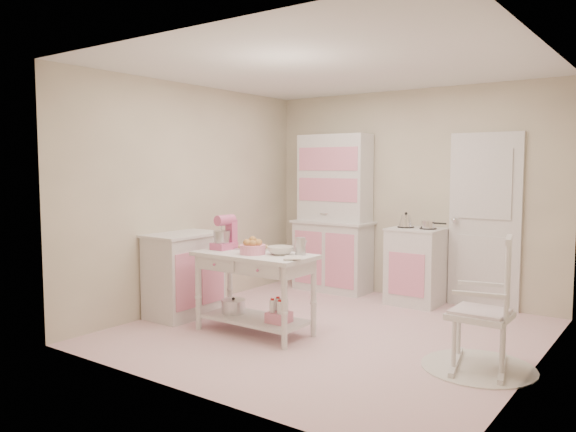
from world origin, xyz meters
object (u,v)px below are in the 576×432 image
(stove, at_px, (416,266))
(work_table, at_px, (255,293))
(hutch, at_px, (333,213))
(rocking_chair, at_px, (480,302))
(stand_mixer, at_px, (224,233))
(base_cabinet, at_px, (184,275))
(bread_basket, at_px, (253,249))

(stove, bearing_deg, work_table, -111.59)
(hutch, distance_m, stove, 1.33)
(rocking_chair, height_order, stand_mixer, stand_mixer)
(hutch, distance_m, base_cabinet, 2.25)
(stand_mixer, relative_size, bread_basket, 1.36)
(stove, xyz_separation_m, base_cabinet, (-1.86, -2.02, 0.00))
(stand_mixer, bearing_deg, stove, 62.12)
(rocking_chair, distance_m, work_table, 2.14)
(work_table, xyz_separation_m, bread_basket, (0.02, -0.05, 0.45))
(stand_mixer, bearing_deg, base_cabinet, -179.38)
(stove, distance_m, work_table, 2.22)
(base_cabinet, xyz_separation_m, stand_mixer, (0.62, -0.03, 0.51))
(base_cabinet, xyz_separation_m, bread_basket, (1.06, -0.10, 0.39))
(hutch, relative_size, base_cabinet, 2.26)
(base_cabinet, bearing_deg, stand_mixer, -2.67)
(hutch, height_order, bread_basket, hutch)
(bread_basket, bearing_deg, rocking_chair, 9.55)
(hutch, bearing_deg, stand_mixer, -91.02)
(bread_basket, bearing_deg, hutch, 100.53)
(base_cabinet, bearing_deg, work_table, -2.69)
(hutch, distance_m, stand_mixer, 2.10)
(hutch, xyz_separation_m, bread_basket, (0.40, -2.17, -0.19))
(stove, xyz_separation_m, bread_basket, (-0.80, -2.12, 0.39))
(rocking_chair, xyz_separation_m, stand_mixer, (-2.54, -0.28, 0.42))
(stove, xyz_separation_m, rocking_chair, (1.30, -1.76, 0.09))
(stand_mixer, xyz_separation_m, bread_basket, (0.44, -0.07, -0.12))
(base_cabinet, xyz_separation_m, work_table, (1.04, -0.05, -0.06))
(work_table, bearing_deg, stand_mixer, 177.27)
(hutch, distance_m, work_table, 2.24)
(work_table, height_order, bread_basket, bread_basket)
(rocking_chair, bearing_deg, stove, 113.68)
(base_cabinet, height_order, work_table, base_cabinet)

